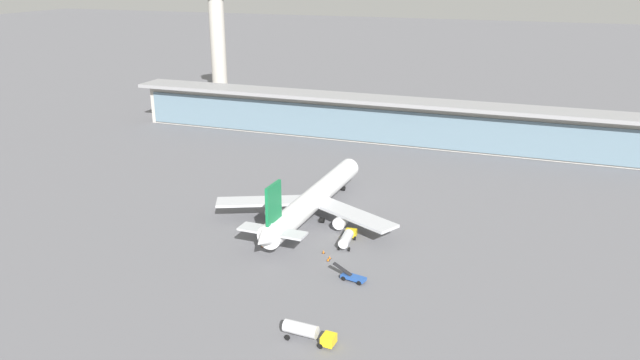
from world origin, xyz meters
name	(u,v)px	position (x,y,z in m)	size (l,w,h in m)	color
ground_plane	(303,225)	(0.00, 0.00, 0.00)	(1200.00, 1200.00, 0.00)	slate
airliner_on_stand	(313,199)	(0.99, 4.17, 4.86)	(44.59, 57.93, 15.44)	white
service_truck_near_nose_yellow	(307,331)	(17.84, -42.84, 1.71)	(8.71, 2.90, 2.95)	yellow
service_truck_under_wing_blue	(269,234)	(-4.24, -9.09, 0.81)	(6.92, 2.45, 2.70)	#234C9E
service_truck_mid_apron_blue	(352,277)	(18.73, -21.54, 0.81)	(6.94, 2.76, 2.70)	#234C9E
service_truck_by_tail_yellow	(347,238)	(12.93, -6.79, 1.71)	(3.11, 8.76, 2.95)	yellow
terminal_building	(386,119)	(0.00, 75.07, 7.87)	(183.60, 12.80, 15.20)	#B2ADA3
control_tower	(217,29)	(-81.09, 108.80, 31.71)	(12.00, 12.00, 57.87)	#B2ADA3
safety_cone_alpha	(330,257)	(11.64, -14.32, 0.32)	(0.62, 0.62, 0.70)	orange
safety_cone_bravo	(262,245)	(-3.63, -13.93, 0.32)	(0.62, 0.62, 0.70)	orange
safety_cone_charlie	(328,260)	(11.65, -15.34, 0.32)	(0.62, 0.62, 0.70)	orange
safety_cone_delta	(323,252)	(9.58, -12.34, 0.32)	(0.62, 0.62, 0.70)	orange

